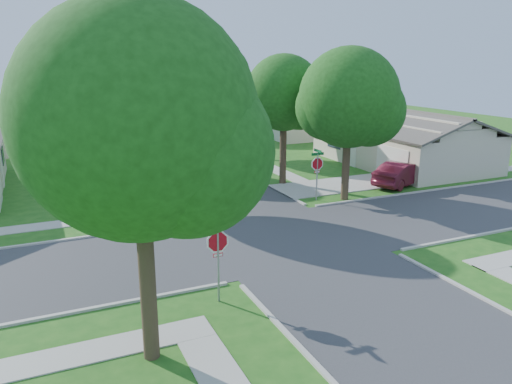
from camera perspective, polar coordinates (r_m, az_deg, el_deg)
The scene contains 20 objects.
ground at distance 23.05m, azimuth 2.79°, elevation -5.21°, with size 100.00×100.00×0.00m, color #1F5617.
road_ns at distance 23.05m, azimuth 2.79°, elevation -5.20°, with size 7.00×100.00×0.02m, color #333335.
sidewalk_ne at distance 48.64m, azimuth -4.63°, elevation 5.63°, with size 1.20×40.00×0.04m, color #9E9B91.
sidewalk_nw at distance 46.11m, azimuth -19.10°, elevation 4.32°, with size 1.20×40.00×0.04m, color #9E9B91.
driveway at distance 32.75m, azimuth 9.56°, elevation 0.81°, with size 8.80×3.60×0.05m, color #9E9B91.
stop_sign_sw at distance 16.55m, azimuth -4.39°, elevation -6.07°, with size 1.05×0.80×2.98m.
stop_sign_ne at distance 28.64m, azimuth 7.02°, elevation 2.98°, with size 1.05×0.80×2.98m.
tree_e_near at distance 31.89m, azimuth 3.27°, elevation 10.86°, with size 4.97×4.80×8.28m.
tree_e_mid at distance 42.86m, azimuth -4.25°, elevation 12.74°, with size 5.59×5.40×9.21m.
tree_e_far at distance 55.26m, azimuth -8.96°, elevation 12.85°, with size 5.17×5.00×8.72m.
tree_w_near at distance 28.80m, azimuth -13.90°, elevation 10.94°, with size 5.38×5.20×8.97m.
tree_w_mid at distance 40.63m, azimuth -17.11°, elevation 12.34°, with size 5.80×5.60×9.56m.
tree_w_far at distance 53.57m, azimuth -18.89°, elevation 11.66°, with size 4.76×4.60×8.04m.
tree_sw_corner at distance 12.62m, azimuth -13.03°, elevation 6.82°, with size 6.21×6.00×9.55m.
tree_ne_corner at distance 28.60m, azimuth 10.66°, elevation 10.04°, with size 5.80×5.60×8.66m.
house_ne_near at distance 40.29m, azimuth 16.27°, elevation 5.25°, with size 8.42×13.60×4.23m.
house_ne_far at distance 55.11m, azimuth 4.11°, elevation 8.32°, with size 8.42×13.60×4.23m.
car_driveway at distance 33.46m, azimuth 16.29°, elevation 2.04°, with size 1.64×4.71×1.55m, color #571120.
car_curb_east at distance 46.81m, azimuth -10.19°, elevation 5.99°, with size 1.81×4.49×1.53m, color black.
car_curb_west at distance 60.32m, azimuth -17.72°, elevation 7.51°, with size 2.11×5.19×1.51m, color black.
Camera 1 is at (-9.81, -19.26, 8.00)m, focal length 35.00 mm.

